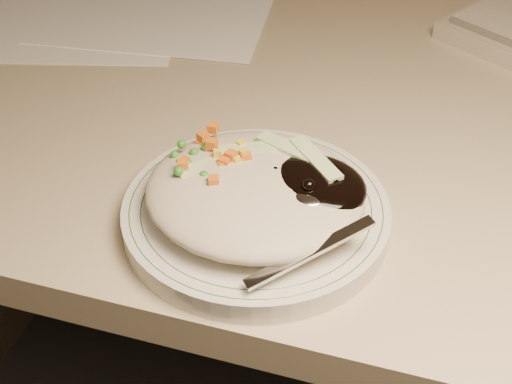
# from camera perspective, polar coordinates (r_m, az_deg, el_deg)

# --- Properties ---
(desk) EXTENTS (1.40, 0.70, 0.74)m
(desk) POSITION_cam_1_polar(r_m,az_deg,el_deg) (0.94, 7.14, -3.42)
(desk) COLOR tan
(desk) RESTS_ON ground
(plate) EXTENTS (0.24, 0.24, 0.02)m
(plate) POSITION_cam_1_polar(r_m,az_deg,el_deg) (0.64, 0.00, -1.80)
(plate) COLOR silver
(plate) RESTS_ON desk
(plate_rim) EXTENTS (0.23, 0.23, 0.00)m
(plate_rim) POSITION_cam_1_polar(r_m,az_deg,el_deg) (0.63, 0.00, -1.12)
(plate_rim) COLOR #144723
(plate_rim) RESTS_ON plate
(meal) EXTENTS (0.21, 0.19, 0.05)m
(meal) POSITION_cam_1_polar(r_m,az_deg,el_deg) (0.62, 0.36, 0.29)
(meal) COLOR #B6AB93
(meal) RESTS_ON plate
(papers) EXTENTS (0.44, 0.32, 0.00)m
(papers) POSITION_cam_1_polar(r_m,az_deg,el_deg) (1.01, -11.51, 13.27)
(papers) COLOR white
(papers) RESTS_ON desk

